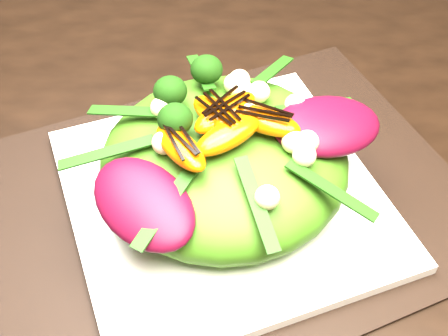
{
  "coord_description": "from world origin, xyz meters",
  "views": [
    {
      "loc": [
        -0.08,
        -0.29,
        1.18
      ],
      "look_at": [
        -0.08,
        0.07,
        0.8
      ],
      "focal_mm": 48.0,
      "sensor_mm": 36.0,
      "label": 1
    }
  ],
  "objects_px": {
    "salad_bowl": "(224,186)",
    "orange_segment": "(227,116)",
    "placemat": "(224,201)",
    "dining_table": "(318,276)",
    "lettuce_mound": "(224,160)",
    "plate_base": "(224,197)"
  },
  "relations": [
    {
      "from": "dining_table",
      "to": "lettuce_mound",
      "type": "xyz_separation_m",
      "value": [
        -0.08,
        0.07,
        0.08
      ]
    },
    {
      "from": "placemat",
      "to": "orange_segment",
      "type": "bearing_deg",
      "value": 75.04
    },
    {
      "from": "plate_base",
      "to": "salad_bowl",
      "type": "distance_m",
      "value": 0.01
    },
    {
      "from": "plate_base",
      "to": "orange_segment",
      "type": "xyz_separation_m",
      "value": [
        0.0,
        0.01,
        0.09
      ]
    },
    {
      "from": "salad_bowl",
      "to": "orange_segment",
      "type": "distance_m",
      "value": 0.08
    },
    {
      "from": "placemat",
      "to": "plate_base",
      "type": "height_order",
      "value": "plate_base"
    },
    {
      "from": "dining_table",
      "to": "orange_segment",
      "type": "xyz_separation_m",
      "value": [
        -0.08,
        0.07,
        0.12
      ]
    },
    {
      "from": "orange_segment",
      "to": "lettuce_mound",
      "type": "bearing_deg",
      "value": -104.96
    },
    {
      "from": "plate_base",
      "to": "lettuce_mound",
      "type": "distance_m",
      "value": 0.05
    },
    {
      "from": "plate_base",
      "to": "placemat",
      "type": "bearing_deg",
      "value": 116.57
    },
    {
      "from": "salad_bowl",
      "to": "orange_segment",
      "type": "height_order",
      "value": "orange_segment"
    },
    {
      "from": "placemat",
      "to": "orange_segment",
      "type": "relative_size",
      "value": 7.14
    },
    {
      "from": "placemat",
      "to": "salad_bowl",
      "type": "relative_size",
      "value": 1.76
    },
    {
      "from": "placemat",
      "to": "salad_bowl",
      "type": "bearing_deg",
      "value": -90.0
    },
    {
      "from": "placemat",
      "to": "plate_base",
      "type": "distance_m",
      "value": 0.01
    },
    {
      "from": "placemat",
      "to": "salad_bowl",
      "type": "height_order",
      "value": "salad_bowl"
    },
    {
      "from": "dining_table",
      "to": "salad_bowl",
      "type": "relative_size",
      "value": 6.35
    },
    {
      "from": "plate_base",
      "to": "salad_bowl",
      "type": "bearing_deg",
      "value": 180.0
    },
    {
      "from": "dining_table",
      "to": "placemat",
      "type": "distance_m",
      "value": 0.11
    },
    {
      "from": "orange_segment",
      "to": "plate_base",
      "type": "bearing_deg",
      "value": -104.96
    },
    {
      "from": "salad_bowl",
      "to": "lettuce_mound",
      "type": "height_order",
      "value": "lettuce_mound"
    },
    {
      "from": "plate_base",
      "to": "orange_segment",
      "type": "distance_m",
      "value": 0.09
    }
  ]
}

